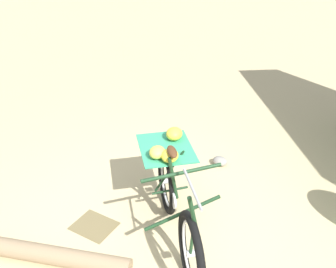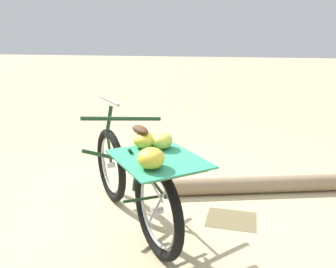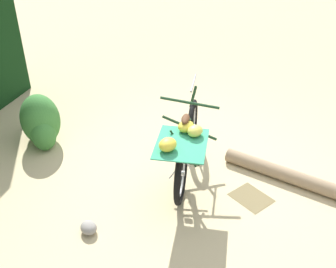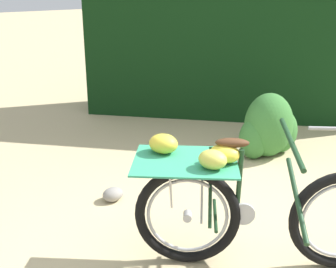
{
  "view_description": "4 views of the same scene",
  "coord_description": "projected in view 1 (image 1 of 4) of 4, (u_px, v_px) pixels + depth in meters",
  "views": [
    {
      "loc": [
        -1.27,
        2.42,
        2.73
      ],
      "look_at": [
        0.35,
        -0.37,
        0.95
      ],
      "focal_mm": 38.93,
      "sensor_mm": 36.0,
      "label": 1
    },
    {
      "loc": [
        0.99,
        -2.5,
        1.57
      ],
      "look_at": [
        0.46,
        -0.39,
        0.96
      ],
      "focal_mm": 36.13,
      "sensor_mm": 36.0,
      "label": 2
    },
    {
      "loc": [
        3.07,
        -2.68,
        3.08
      ],
      "look_at": [
        0.3,
        -0.5,
        0.9
      ],
      "focal_mm": 42.48,
      "sensor_mm": 36.0,
      "label": 3
    },
    {
      "loc": [
        2.29,
        1.42,
        1.87
      ],
      "look_at": [
        0.48,
        -0.44,
        0.97
      ],
      "focal_mm": 46.01,
      "sensor_mm": 36.0,
      "label": 4
    }
  ],
  "objects": [
    {
      "name": "bicycle",
      "position": [
        175.0,
        198.0,
        3.55
      ],
      "size": [
        1.41,
        1.52,
        1.03
      ],
      "rotation": [
        0.0,
        0.0,
        2.3
      ],
      "color": "black",
      "rests_on": "ground_plane"
    },
    {
      "name": "path_stone",
      "position": [
        220.0,
        161.0,
        4.87
      ],
      "size": [
        0.2,
        0.16,
        0.12
      ],
      "primitive_type": "ellipsoid",
      "color": "gray",
      "rests_on": "ground_plane"
    },
    {
      "name": "leaf_litter_patch",
      "position": [
        94.0,
        226.0,
        3.87
      ],
      "size": [
        0.44,
        0.36,
        0.01
      ],
      "primitive_type": "cube",
      "color": "olive",
      "rests_on": "ground_plane"
    },
    {
      "name": "fallen_log",
      "position": [
        31.0,
        252.0,
        3.45
      ],
      "size": [
        1.92,
        0.79,
        0.18
      ],
      "primitive_type": "cylinder",
      "rotation": [
        0.0,
        1.57,
        0.32
      ],
      "color": "#937A5B",
      "rests_on": "ground_plane"
    },
    {
      "name": "ground_plane",
      "position": [
        180.0,
        239.0,
        3.71
      ],
      "size": [
        60.0,
        60.0,
        0.0
      ],
      "primitive_type": "plane",
      "color": "#C6B284"
    }
  ]
}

